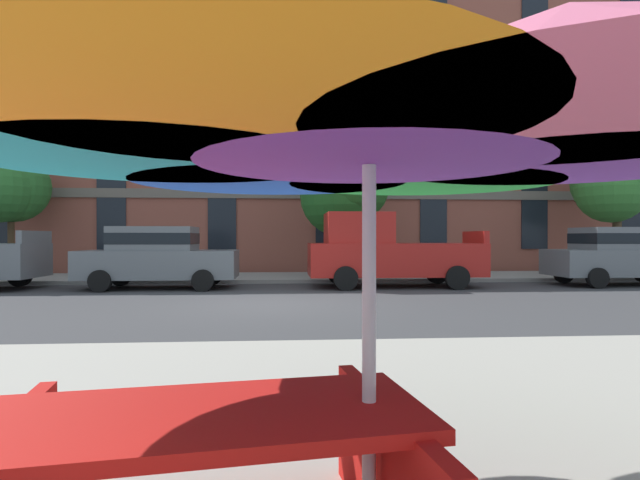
# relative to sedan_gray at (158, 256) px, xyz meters

# --- Properties ---
(ground_plane) EXTENTS (120.00, 120.00, 0.00)m
(ground_plane) POSITION_rel_sedan_gray_xyz_m (3.33, -3.70, -0.95)
(ground_plane) COLOR #38383A
(sidewalk_far) EXTENTS (56.00, 3.60, 0.12)m
(sidewalk_far) POSITION_rel_sedan_gray_xyz_m (3.33, 3.10, -0.89)
(sidewalk_far) COLOR gray
(sidewalk_far) RESTS_ON ground
(apartment_building) EXTENTS (42.45, 12.08, 12.80)m
(apartment_building) POSITION_rel_sedan_gray_xyz_m (3.33, 11.29, 5.45)
(apartment_building) COLOR #934C3D
(apartment_building) RESTS_ON ground
(sedan_gray) EXTENTS (4.40, 1.98, 1.78)m
(sedan_gray) POSITION_rel_sedan_gray_xyz_m (0.00, 0.00, 0.00)
(sedan_gray) COLOR slate
(sedan_gray) RESTS_ON ground
(pickup_red) EXTENTS (5.10, 2.12, 2.20)m
(pickup_red) POSITION_rel_sedan_gray_xyz_m (6.68, 0.00, 0.08)
(pickup_red) COLOR #B21E19
(pickup_red) RESTS_ON ground
(sedan_gray_midblock) EXTENTS (4.40, 1.98, 1.78)m
(sedan_gray_midblock) POSITION_rel_sedan_gray_xyz_m (13.98, 0.00, 0.00)
(sedan_gray_midblock) COLOR slate
(sedan_gray_midblock) RESTS_ON ground
(street_tree_left) EXTENTS (2.59, 2.88, 4.51)m
(street_tree_left) POSITION_rel_sedan_gray_xyz_m (-6.00, 3.53, 2.27)
(street_tree_left) COLOR #4C3823
(street_tree_left) RESTS_ON ground
(street_tree_middle) EXTENTS (3.14, 2.94, 4.83)m
(street_tree_middle) POSITION_rel_sedan_gray_xyz_m (5.77, 2.70, 2.24)
(street_tree_middle) COLOR brown
(street_tree_middle) RESTS_ON ground
(street_tree_right) EXTENTS (3.07, 3.07, 5.08)m
(street_tree_right) POSITION_rel_sedan_gray_xyz_m (15.72, 2.85, 2.63)
(street_tree_right) COLOR brown
(street_tree_right) RESTS_ON ground
(patio_umbrella) EXTENTS (3.32, 3.08, 2.22)m
(patio_umbrella) POSITION_rel_sedan_gray_xyz_m (3.97, -12.70, 1.02)
(patio_umbrella) COLOR silver
(patio_umbrella) RESTS_ON ground
(picnic_table) EXTENTS (2.00, 1.76, 0.77)m
(picnic_table) POSITION_rel_sedan_gray_xyz_m (3.29, -12.77, -0.46)
(picnic_table) COLOR red
(picnic_table) RESTS_ON ground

